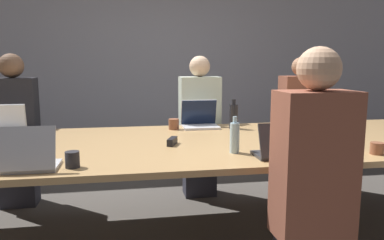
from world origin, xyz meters
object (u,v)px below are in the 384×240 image
laptop_far_center (200,119)px  cup_near_left (72,160)px  cup_far_center (174,124)px  laptop_near_midright (281,147)px  laptop_far_right (311,116)px  person_far_right (298,126)px  cup_near_right (377,148)px  cup_far_right (291,120)px  bottle_far_center (233,116)px  stapler (172,141)px  person_far_center (199,129)px  laptop_far_left (5,126)px  person_near_midright (313,189)px  cup_near_midright (317,147)px  laptop_near_left (28,158)px  bottle_near_midright (235,137)px  person_far_left (16,133)px

laptop_far_center → cup_near_left: bearing=-129.1°
cup_far_center → laptop_near_midright: laptop_near_midright is taller
laptop_far_right → person_far_right: bearing=82.2°
laptop_far_center → cup_near_right: 1.53m
cup_far_right → laptop_far_right: bearing=10.1°
laptop_far_center → bottle_far_center: bearing=-23.6°
cup_near_left → stapler: bearing=38.2°
cup_far_right → cup_far_center: bearing=-178.2°
person_far_center → laptop_far_left: size_ratio=4.52×
bottle_far_center → laptop_far_right: size_ratio=0.86×
laptop_far_right → cup_far_right: size_ratio=3.00×
person_far_center → stapler: (-0.40, -1.04, 0.10)m
laptop_far_right → person_near_midright: 1.80m
laptop_far_left → person_near_midright: 2.50m
laptop_far_right → cup_far_right: (-0.23, -0.04, -0.02)m
person_near_midright → laptop_far_right: bearing=-117.0°
cup_near_left → laptop_far_center: size_ratio=0.28×
bottle_far_center → laptop_far_left: (-1.95, 0.07, -0.04)m
cup_near_midright → bottle_far_center: bearing=104.0°
cup_near_right → cup_far_right: 1.17m
cup_near_right → stapler: cup_near_right is taller
laptop_near_midright → laptop_near_left: bearing=1.1°
bottle_far_center → laptop_far_left: 1.96m
person_near_midright → cup_near_right: bearing=-149.3°
laptop_far_right → bottle_near_midright: bearing=-136.5°
person_far_center → person_far_right: bearing=2.0°
laptop_far_left → cup_near_midright: 2.48m
laptop_near_left → laptop_far_left: laptop_near_left is taller
cup_far_center → person_far_right: 1.49m
cup_near_right → cup_near_midright: (-0.40, 0.04, 0.01)m
laptop_near_left → cup_near_midright: 1.75m
cup_near_left → cup_far_right: 2.18m
cup_far_right → person_far_right: bearing=55.7°
laptop_near_left → bottle_far_center: bottle_far_center is taller
person_far_center → person_far_left: bearing=179.5°
person_far_left → laptop_far_right: bearing=-7.1°
person_far_center → bottle_far_center: bearing=-64.4°
person_far_center → cup_near_midright: 1.58m
bottle_far_center → person_far_left: (-1.98, 0.48, -0.18)m
cup_near_right → bottle_far_center: bearing=121.2°
laptop_far_center → cup_near_right: laptop_far_center is taller
laptop_near_midright → person_far_center: bearing=-81.6°
cup_near_right → stapler: size_ratio=0.54×
bottle_near_midright → cup_near_midright: bearing=-16.6°
laptop_far_center → person_near_midright: person_near_midright is taller
laptop_far_center → laptop_far_right: bearing=0.3°
laptop_near_left → bottle_near_midright: laptop_near_left is taller
person_far_right → cup_near_midright: person_far_right is taller
laptop_far_right → cup_near_right: bearing=-97.9°
laptop_near_left → cup_near_right: laptop_near_left is taller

